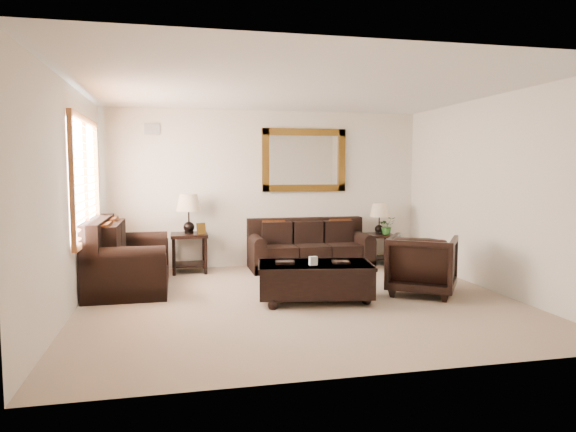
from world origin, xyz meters
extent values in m
cube|color=gray|center=(0.00, 0.00, 0.00)|extent=(5.50, 5.00, 0.01)
cube|color=white|center=(0.00, 0.00, 2.70)|extent=(5.50, 5.00, 0.01)
cube|color=silver|center=(0.00, 2.50, 1.35)|extent=(5.50, 0.01, 2.70)
cube|color=silver|center=(0.00, -2.50, 1.35)|extent=(5.50, 0.01, 2.70)
cube|color=silver|center=(-2.75, 0.00, 1.35)|extent=(0.01, 5.00, 2.70)
cube|color=silver|center=(2.75, 0.00, 1.35)|extent=(0.01, 5.00, 2.70)
cube|color=white|center=(-2.73, 0.90, 1.55)|extent=(0.01, 1.80, 1.50)
cube|color=brown|center=(-2.70, 0.90, 2.34)|extent=(0.06, 1.96, 0.08)
cube|color=brown|center=(-2.70, 0.90, 0.76)|extent=(0.06, 1.96, 0.08)
cube|color=brown|center=(-2.70, -0.04, 1.55)|extent=(0.06, 0.08, 1.50)
cube|color=brown|center=(-2.70, 1.84, 1.55)|extent=(0.06, 0.08, 1.50)
cube|color=brown|center=(-2.70, 0.90, 1.55)|extent=(0.05, 0.05, 1.50)
cube|color=#502C10|center=(0.68, 2.46, 1.85)|extent=(1.50, 0.06, 1.10)
cube|color=white|center=(0.68, 2.48, 1.85)|extent=(1.26, 0.01, 0.86)
cube|color=#999999|center=(-1.90, 2.48, 2.35)|extent=(0.25, 0.02, 0.18)
cube|color=black|center=(0.68, 2.04, 0.08)|extent=(2.05, 0.89, 0.17)
cube|color=black|center=(0.68, 2.38, 0.63)|extent=(2.05, 0.21, 0.42)
cube|color=black|center=(0.14, 2.02, 0.29)|extent=(0.53, 0.73, 0.25)
cube|color=black|center=(0.68, 2.02, 0.29)|extent=(0.53, 0.73, 0.25)
cube|color=black|center=(1.23, 2.02, 0.29)|extent=(0.53, 0.73, 0.25)
cube|color=black|center=(-0.24, 2.04, 0.25)|extent=(0.21, 0.89, 0.49)
cylinder|color=black|center=(-0.24, 2.04, 0.49)|extent=(0.21, 0.87, 0.21)
cube|color=black|center=(1.61, 2.04, 0.25)|extent=(0.21, 0.89, 0.49)
cylinder|color=black|center=(1.61, 2.04, 0.49)|extent=(0.21, 0.87, 0.21)
cube|color=#642D0D|center=(0.09, 2.20, 0.63)|extent=(0.39, 0.17, 0.40)
cube|color=#642D0D|center=(1.28, 2.20, 0.63)|extent=(0.39, 0.17, 0.40)
cube|color=black|center=(-2.20, 1.16, 0.10)|extent=(1.06, 1.78, 0.20)
cube|color=black|center=(-2.61, 1.16, 0.75)|extent=(0.25, 1.78, 0.50)
cube|color=black|center=(-2.18, 0.83, 0.35)|extent=(0.87, 0.62, 0.30)
cube|color=black|center=(-2.18, 1.48, 0.35)|extent=(0.87, 0.62, 0.30)
cube|color=black|center=(-2.20, 0.39, 0.30)|extent=(1.06, 0.25, 0.59)
cylinder|color=black|center=(-2.20, 0.39, 0.59)|extent=(1.04, 0.25, 0.25)
cube|color=black|center=(-2.20, 1.93, 0.30)|extent=(1.06, 0.25, 0.59)
cylinder|color=black|center=(-2.20, 1.93, 0.59)|extent=(1.04, 0.25, 0.25)
cube|color=#642D0D|center=(-2.40, 0.78, 0.75)|extent=(0.21, 0.47, 0.48)
cube|color=#642D0D|center=(-2.40, 1.54, 0.75)|extent=(0.21, 0.47, 0.48)
cube|color=black|center=(-1.34, 2.17, 0.61)|extent=(0.59, 0.59, 0.05)
cube|color=black|center=(-1.34, 2.17, 0.13)|extent=(0.50, 0.50, 0.03)
cylinder|color=black|center=(-1.59, 1.92, 0.29)|extent=(0.05, 0.05, 0.59)
cylinder|color=black|center=(-1.09, 1.92, 0.29)|extent=(0.05, 0.05, 0.59)
cylinder|color=black|center=(-1.59, 2.42, 0.29)|extent=(0.05, 0.05, 0.59)
cylinder|color=black|center=(-1.09, 2.42, 0.29)|extent=(0.05, 0.05, 0.59)
sphere|color=black|center=(-1.34, 2.17, 0.75)|extent=(0.18, 0.18, 0.18)
cylinder|color=black|center=(-1.34, 2.17, 0.94)|extent=(0.03, 0.03, 0.38)
cone|color=#D3B38C|center=(-1.34, 2.17, 1.15)|extent=(0.40, 0.40, 0.28)
cube|color=#502C10|center=(-1.15, 2.06, 0.73)|extent=(0.16, 0.11, 0.18)
cube|color=black|center=(2.01, 2.21, 0.51)|extent=(0.49, 0.49, 0.04)
cube|color=black|center=(2.01, 2.21, 0.11)|extent=(0.42, 0.42, 0.03)
cylinder|color=black|center=(1.80, 2.00, 0.25)|extent=(0.04, 0.04, 0.49)
cylinder|color=black|center=(2.21, 2.00, 0.25)|extent=(0.04, 0.04, 0.49)
cylinder|color=black|center=(1.80, 2.42, 0.25)|extent=(0.04, 0.04, 0.49)
cylinder|color=black|center=(2.21, 2.42, 0.25)|extent=(0.04, 0.04, 0.49)
sphere|color=black|center=(2.01, 2.21, 0.63)|extent=(0.15, 0.15, 0.15)
cylinder|color=black|center=(2.01, 2.21, 0.79)|extent=(0.02, 0.02, 0.32)
cone|color=#D3B38C|center=(2.01, 2.21, 0.96)|extent=(0.34, 0.34, 0.23)
sphere|color=black|center=(-0.41, -0.36, 0.05)|extent=(0.13, 0.13, 0.13)
sphere|color=black|center=(0.79, -0.36, 0.05)|extent=(0.13, 0.13, 0.13)
sphere|color=black|center=(-0.41, 0.18, 0.05)|extent=(0.13, 0.13, 0.13)
sphere|color=black|center=(0.79, 0.18, 0.05)|extent=(0.13, 0.13, 0.13)
cube|color=black|center=(0.19, -0.09, 0.29)|extent=(1.52, 0.98, 0.40)
cube|color=black|center=(0.19, -0.09, 0.47)|extent=(1.55, 1.00, 0.04)
cube|color=black|center=(-0.20, -0.03, 0.51)|extent=(0.26, 0.20, 0.03)
cube|color=black|center=(0.51, -0.14, 0.50)|extent=(0.24, 0.19, 0.03)
cube|color=white|center=(0.13, -0.20, 0.55)|extent=(0.10, 0.07, 0.11)
imported|color=black|center=(1.72, -0.01, 0.44)|extent=(1.16, 1.15, 0.88)
imported|color=#2A591E|center=(2.11, 2.13, 0.66)|extent=(0.30, 0.33, 0.25)
camera|label=1|loc=(-1.53, -6.33, 1.69)|focal=32.00mm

